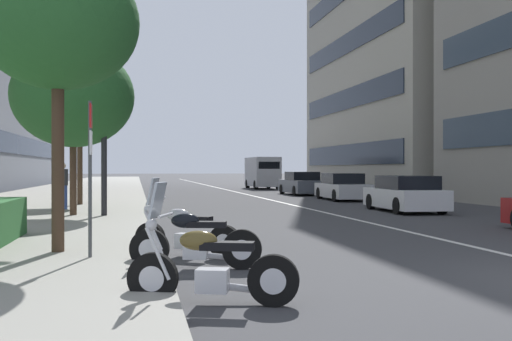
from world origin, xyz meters
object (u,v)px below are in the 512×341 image
at_px(motorcycle_by_sign_pole, 185,234).
at_px(parking_sign_by_curb, 90,159).
at_px(pedestrian_on_plaza, 63,186).
at_px(motorcycle_nearest_camera, 193,242).
at_px(car_approaching_light, 405,194).
at_px(delivery_van_ahead, 262,172).
at_px(street_tree_near_plaza_corner, 80,110).
at_px(street_lamp_with_banners, 113,52).
at_px(car_mid_block_traffic, 301,184).
at_px(street_tree_by_lamp_post, 73,96).
at_px(street_tree_mid_sidewalk, 58,22).
at_px(motorcycle_second_in_row, 209,268).
at_px(car_far_down_avenue, 343,188).

bearing_deg(motorcycle_by_sign_pole, parking_sign_by_curb, 58.46).
distance_m(motorcycle_by_sign_pole, parking_sign_by_curb, 2.28).
bearing_deg(pedestrian_on_plaza, motorcycle_nearest_camera, 78.28).
distance_m(car_approaching_light, delivery_van_ahead, 26.69).
distance_m(delivery_van_ahead, pedestrian_on_plaza, 28.04).
height_order(delivery_van_ahead, street_tree_near_plaza_corner, street_tree_near_plaza_corner).
bearing_deg(car_approaching_light, street_lamp_with_banners, 101.06).
bearing_deg(street_tree_near_plaza_corner, parking_sign_by_curb, -174.25).
bearing_deg(street_tree_near_plaza_corner, motorcycle_nearest_camera, -168.66).
distance_m(car_mid_block_traffic, street_tree_by_lamp_post, 20.52).
bearing_deg(car_approaching_light, parking_sign_by_curb, 137.51).
bearing_deg(street_tree_mid_sidewalk, parking_sign_by_curb, -142.52).
relative_size(motorcycle_second_in_row, delivery_van_ahead, 0.39).
bearing_deg(pedestrian_on_plaza, motorcycle_second_in_row, 75.67).
distance_m(car_far_down_avenue, street_tree_mid_sidewalk, 22.18).
distance_m(street_tree_by_lamp_post, pedestrian_on_plaza, 4.18).
bearing_deg(pedestrian_on_plaza, motorcycle_by_sign_pole, 79.95).
bearing_deg(motorcycle_by_sign_pole, street_tree_near_plaza_corner, -44.78).
distance_m(car_approaching_light, street_tree_mid_sidewalk, 15.51).
bearing_deg(street_tree_by_lamp_post, parking_sign_by_curb, -172.65).
distance_m(motorcycle_second_in_row, car_mid_block_traffic, 30.41).
bearing_deg(street_tree_near_plaza_corner, delivery_van_ahead, -29.44).
bearing_deg(pedestrian_on_plaza, street_tree_near_plaza_corner, -123.83).
distance_m(motorcycle_by_sign_pole, car_far_down_avenue, 20.76).
height_order(street_tree_by_lamp_post, street_tree_near_plaza_corner, street_tree_by_lamp_post).
height_order(car_approaching_light, street_lamp_with_banners, street_lamp_with_banners).
height_order(motorcycle_nearest_camera, car_mid_block_traffic, motorcycle_nearest_camera).
height_order(delivery_van_ahead, parking_sign_by_curb, parking_sign_by_curb).
distance_m(delivery_van_ahead, parking_sign_by_curb, 38.95).
xyz_separation_m(motorcycle_by_sign_pole, car_approaching_light, (9.92, -9.12, 0.25)).
bearing_deg(car_mid_block_traffic, motorcycle_second_in_row, 160.47).
bearing_deg(street_lamp_with_banners, motorcycle_nearest_camera, -170.44).
height_order(motorcycle_by_sign_pole, parking_sign_by_curb, parking_sign_by_curb).
relative_size(car_approaching_light, parking_sign_by_curb, 1.67).
distance_m(motorcycle_nearest_camera, car_mid_block_traffic, 27.94).
relative_size(parking_sign_by_curb, street_tree_mid_sidewalk, 0.49).
xyz_separation_m(car_far_down_avenue, pedestrian_on_plaza, (-6.73, 13.19, 0.36)).
bearing_deg(car_mid_block_traffic, delivery_van_ahead, -1.51).
bearing_deg(street_tree_near_plaza_corner, street_tree_by_lamp_post, -176.91).
height_order(street_tree_mid_sidewalk, street_tree_near_plaza_corner, street_tree_mid_sidewalk).
distance_m(car_approaching_light, parking_sign_by_curb, 15.23).
bearing_deg(car_mid_block_traffic, motorcycle_nearest_camera, 158.94).
xyz_separation_m(motorcycle_nearest_camera, car_mid_block_traffic, (26.35, -9.28, 0.23)).
bearing_deg(street_lamp_with_banners, pedestrian_on_plaza, 29.96).
bearing_deg(parking_sign_by_curb, street_lamp_with_banners, -0.10).
bearing_deg(pedestrian_on_plaza, street_tree_mid_sidewalk, 69.33).
relative_size(delivery_van_ahead, street_tree_by_lamp_post, 0.95).
relative_size(car_approaching_light, pedestrian_on_plaza, 2.56).
xyz_separation_m(motorcycle_by_sign_pole, pedestrian_on_plaza, (11.65, 3.54, 0.61)).
distance_m(car_approaching_light, car_far_down_avenue, 8.47).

